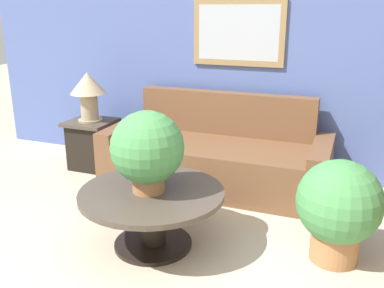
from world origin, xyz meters
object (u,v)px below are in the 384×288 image
side_table (92,144)px  table_lamp (88,89)px  couch_main (216,157)px  potted_plant_floor (339,207)px  potted_plant_on_table (147,149)px  coffee_table (152,206)px

side_table → table_lamp: size_ratio=1.01×
table_lamp → couch_main: bearing=1.9°
table_lamp → potted_plant_floor: 2.94m
couch_main → side_table: 1.47m
couch_main → potted_plant_on_table: 1.45m
side_table → table_lamp: 0.63m
potted_plant_floor → coffee_table: bearing=-167.1°
side_table → table_lamp: bearing=0.0°
potted_plant_on_table → potted_plant_floor: bearing=13.1°
side_table → potted_plant_on_table: 1.97m
side_table → table_lamp: table_lamp is taller
couch_main → potted_plant_floor: size_ratio=2.97×
coffee_table → side_table: size_ratio=1.98×
side_table → potted_plant_floor: potted_plant_floor is taller
coffee_table → potted_plant_floor: (1.32, 0.30, 0.09)m
coffee_table → potted_plant_floor: size_ratio=1.43×
potted_plant_on_table → coffee_table: bearing=30.0°
couch_main → table_lamp: size_ratio=4.17×
coffee_table → couch_main: bearing=87.3°
couch_main → potted_plant_on_table: bearing=-93.4°
table_lamp → potted_plant_on_table: bearing=-43.4°
couch_main → potted_plant_floor: 1.64m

